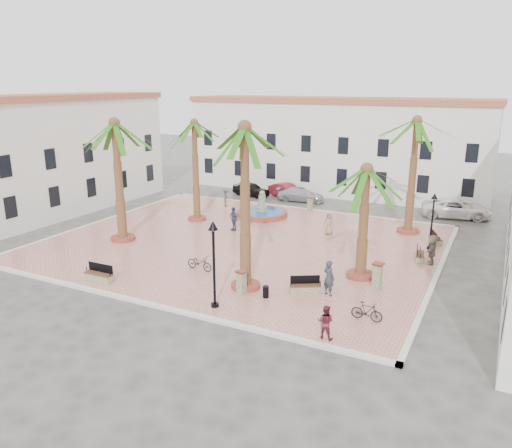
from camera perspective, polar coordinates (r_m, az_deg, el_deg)
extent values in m
plane|color=#56544F|center=(35.09, -1.46, -2.31)|extent=(120.00, 120.00, 0.00)
cube|color=#E18D7D|center=(35.07, -1.46, -2.19)|extent=(26.00, 22.00, 0.15)
cube|color=silver|center=(44.67, 5.24, 1.74)|extent=(26.30, 0.30, 0.16)
cube|color=silver|center=(26.56, -12.90, -8.73)|extent=(26.30, 0.30, 0.16)
cube|color=silver|center=(31.41, 20.02, -5.38)|extent=(0.30, 22.30, 0.16)
cube|color=silver|center=(42.55, -17.07, 0.37)|extent=(0.30, 22.30, 0.16)
cube|color=white|center=(52.21, 9.07, 8.60)|extent=(30.00, 7.00, 9.00)
cube|color=#B85F40|center=(51.83, 9.30, 13.81)|extent=(30.40, 7.40, 0.50)
cube|color=black|center=(54.93, -5.41, 6.66)|extent=(1.00, 0.12, 1.60)
cube|color=black|center=(53.05, -1.95, 6.39)|extent=(1.00, 0.12, 1.60)
cube|color=black|center=(51.38, 1.74, 6.08)|extent=(1.00, 0.12, 1.60)
cube|color=black|center=(49.93, 5.65, 5.72)|extent=(1.00, 0.12, 1.60)
cube|color=black|center=(48.72, 9.78, 5.31)|extent=(1.00, 0.12, 1.60)
cube|color=black|center=(47.78, 14.08, 4.86)|extent=(1.00, 0.12, 1.60)
cube|color=black|center=(47.12, 18.53, 4.36)|extent=(1.00, 0.12, 1.60)
cube|color=black|center=(46.76, 23.07, 3.82)|extent=(1.00, 0.12, 1.60)
cube|color=black|center=(54.53, -5.49, 9.77)|extent=(1.00, 0.12, 1.60)
cube|color=black|center=(52.64, -1.99, 9.61)|extent=(1.00, 0.12, 1.60)
cube|color=black|center=(50.95, 1.76, 9.40)|extent=(1.00, 0.12, 1.60)
cube|color=black|center=(49.49, 5.75, 9.14)|extent=(1.00, 0.12, 1.60)
cube|color=black|center=(48.27, 9.95, 8.81)|extent=(1.00, 0.12, 1.60)
cube|color=black|center=(47.32, 14.33, 8.42)|extent=(1.00, 0.12, 1.60)
cube|color=black|center=(46.66, 18.85, 7.97)|extent=(1.00, 0.12, 1.60)
cube|color=black|center=(46.29, 23.47, 7.45)|extent=(1.00, 0.12, 1.60)
cube|color=black|center=(21.70, 26.61, -9.73)|extent=(0.12, 1.00, 1.60)
cube|color=black|center=(25.14, 26.77, -6.30)|extent=(0.12, 1.00, 1.60)
cube|color=black|center=(28.65, 26.90, -3.70)|extent=(0.12, 1.00, 1.60)
cube|color=black|center=(32.20, 26.99, -1.68)|extent=(0.12, 1.00, 1.60)
cube|color=black|center=(35.79, 27.07, -0.05)|extent=(0.12, 1.00, 1.60)
cube|color=black|center=(39.40, 27.13, 1.27)|extent=(0.12, 1.00, 1.60)
cube|color=black|center=(43.03, 27.18, 2.38)|extent=(0.12, 1.00, 1.60)
cube|color=white|center=(45.96, -23.02, 6.88)|extent=(6.00, 24.00, 9.50)
cube|color=#B85F40|center=(45.55, -23.71, 13.09)|extent=(6.40, 24.40, 0.50)
cube|color=black|center=(40.45, -26.27, 1.72)|extent=(0.12, 1.00, 1.60)
cube|color=black|center=(42.88, -22.07, 2.93)|extent=(0.12, 1.00, 1.60)
cube|color=black|center=(45.53, -18.33, 4.00)|extent=(0.12, 1.00, 1.60)
cube|color=black|center=(48.37, -15.00, 4.92)|extent=(0.12, 1.00, 1.60)
cube|color=black|center=(51.37, -12.05, 5.73)|extent=(0.12, 1.00, 1.60)
cube|color=black|center=(39.90, -26.80, 5.90)|extent=(0.12, 1.00, 1.60)
cube|color=black|center=(42.37, -22.49, 6.89)|extent=(0.12, 1.00, 1.60)
cube|color=black|center=(45.05, -18.66, 7.73)|extent=(0.12, 1.00, 1.60)
cube|color=black|center=(47.92, -15.26, 8.44)|extent=(0.12, 1.00, 1.60)
cube|color=black|center=(50.94, -12.25, 9.05)|extent=(0.12, 1.00, 1.60)
cylinder|color=#A74537|center=(41.78, 0.70, 1.19)|extent=(4.22, 4.22, 0.40)
cylinder|color=#194C8C|center=(41.73, 0.70, 1.43)|extent=(3.72, 3.72, 0.06)
cylinder|color=gray|center=(41.72, 0.70, 1.45)|extent=(0.90, 0.90, 0.80)
cylinder|color=gray|center=(41.53, 0.70, 2.53)|extent=(0.60, 0.60, 1.21)
sphere|color=gray|center=(41.36, 0.71, 3.54)|extent=(0.44, 0.44, 0.44)
cylinder|color=#A74537|center=(40.95, -6.73, 0.64)|extent=(1.49, 1.49, 0.22)
cylinder|color=brown|center=(40.11, -6.91, 6.03)|extent=(0.48, 0.48, 7.59)
sphere|color=brown|center=(39.64, -7.09, 11.44)|extent=(0.65, 0.65, 0.65)
cylinder|color=#A74537|center=(36.74, -14.95, -1.56)|extent=(1.72, 1.72, 0.26)
cylinder|color=brown|center=(35.77, -15.42, 4.73)|extent=(0.56, 0.56, 7.95)
sphere|color=brown|center=(35.25, -15.90, 11.07)|extent=(0.75, 0.75, 0.75)
cylinder|color=#A74537|center=(27.47, -1.19, -7.02)|extent=(1.61, 1.61, 0.24)
cylinder|color=brown|center=(26.08, -1.25, 1.78)|extent=(0.52, 0.52, 8.43)
sphere|color=brown|center=(25.39, -1.30, 11.05)|extent=(0.70, 0.70, 0.70)
cylinder|color=#A74537|center=(29.51, 11.84, -5.70)|extent=(1.63, 1.63, 0.24)
cylinder|color=brown|center=(28.52, 12.19, 0.18)|extent=(0.53, 0.53, 6.04)
sphere|color=brown|center=(27.87, 12.56, 6.16)|extent=(0.71, 0.71, 0.71)
cylinder|color=#A74537|center=(38.96, 16.94, -0.74)|extent=(1.61, 1.61, 0.24)
cylinder|color=brown|center=(38.03, 17.44, 5.23)|extent=(0.52, 0.52, 8.01)
sphere|color=brown|center=(37.55, 17.96, 11.24)|extent=(0.70, 0.70, 0.70)
cube|color=gray|center=(29.65, -17.55, -5.85)|extent=(1.84, 0.59, 0.41)
cube|color=#56351E|center=(29.57, -17.59, -5.43)|extent=(1.73, 0.54, 0.06)
cube|color=black|center=(29.63, -17.34, -4.80)|extent=(1.73, 0.08, 0.51)
cylinder|color=black|center=(30.10, -18.81, -4.91)|extent=(0.05, 0.05, 0.30)
cylinder|color=black|center=(28.97, -16.35, -5.51)|extent=(0.05, 0.05, 0.30)
cube|color=gray|center=(26.93, 5.67, -7.42)|extent=(1.72, 1.29, 0.37)
cube|color=#56351E|center=(26.85, 5.68, -7.00)|extent=(1.61, 1.20, 0.06)
cube|color=black|center=(26.94, 5.63, -6.34)|extent=(1.40, 0.84, 0.47)
cylinder|color=black|center=(26.70, 3.99, -6.84)|extent=(0.05, 0.05, 0.28)
cylinder|color=black|center=(26.94, 7.37, -6.72)|extent=(0.05, 0.05, 0.28)
cube|color=gray|center=(33.22, 18.22, -3.60)|extent=(0.75, 1.67, 0.36)
cube|color=#56351E|center=(33.16, 18.25, -3.27)|extent=(0.69, 1.57, 0.05)
cube|color=black|center=(33.08, 17.95, -2.84)|extent=(0.30, 1.51, 0.45)
cylinder|color=black|center=(32.40, 18.28, -3.51)|extent=(0.05, 0.05, 0.27)
cylinder|color=black|center=(33.85, 18.26, -2.69)|extent=(0.05, 0.05, 0.27)
cube|color=gray|center=(37.01, 19.82, -1.75)|extent=(1.13, 1.81, 0.39)
cube|color=#56351E|center=(36.95, 19.86, -1.42)|extent=(1.05, 1.71, 0.06)
cube|color=black|center=(36.82, 19.57, -1.02)|extent=(0.65, 1.55, 0.48)
cylinder|color=black|center=(36.15, 20.18, -1.63)|extent=(0.05, 0.05, 0.29)
cylinder|color=black|center=(37.68, 19.57, -0.88)|extent=(0.05, 0.05, 0.29)
cylinder|color=black|center=(25.35, -4.72, -9.20)|extent=(0.40, 0.40, 0.18)
cylinder|color=black|center=(24.56, -4.82, -4.97)|extent=(0.13, 0.13, 3.96)
cone|color=black|center=(23.89, -4.94, -0.15)|extent=(0.48, 0.48, 0.44)
sphere|color=beige|center=(23.93, -4.93, -0.53)|extent=(0.26, 0.26, 0.26)
cylinder|color=black|center=(35.59, 19.21, -2.58)|extent=(0.34, 0.34, 0.15)
cylinder|color=black|center=(35.11, 19.46, 0.09)|extent=(0.11, 0.11, 3.41)
cone|color=black|center=(34.68, 19.74, 3.03)|extent=(0.42, 0.42, 0.38)
sphere|color=beige|center=(34.71, 19.72, 2.80)|extent=(0.23, 0.23, 0.23)
cube|color=gray|center=(26.38, -1.67, -6.82)|extent=(0.46, 0.46, 1.26)
cube|color=#A74537|center=(26.13, -1.68, -5.46)|extent=(0.58, 0.58, 0.10)
cube|color=gray|center=(43.62, 6.19, 2.24)|extent=(0.43, 0.43, 1.16)
cube|color=#A74537|center=(43.48, 6.22, 3.04)|extent=(0.54, 0.54, 0.09)
cube|color=gray|center=(27.85, 13.70, -5.89)|extent=(0.49, 0.49, 1.39)
cube|color=#A74537|center=(27.58, 13.80, -4.45)|extent=(0.61, 0.61, 0.11)
cylinder|color=black|center=(26.19, 1.12, -7.75)|extent=(0.32, 0.32, 0.63)
imported|color=#2C3442|center=(26.51, 8.33, -6.10)|extent=(0.83, 0.71, 1.92)
imported|color=black|center=(29.98, -6.47, -4.41)|extent=(1.81, 0.78, 0.92)
imported|color=maroon|center=(22.30, 7.94, -11.03)|extent=(0.76, 0.59, 1.55)
imported|color=black|center=(24.31, 12.55, -9.74)|extent=(1.53, 0.47, 0.91)
imported|color=#998263|center=(36.94, 8.35, 0.07)|extent=(0.84, 0.57, 1.68)
imported|color=#3A4363|center=(37.58, -2.58, 0.62)|extent=(1.15, 0.93, 1.84)
imported|color=#535258|center=(44.99, -3.46, 3.07)|extent=(0.91, 1.22, 1.68)
imported|color=#716457|center=(32.50, 19.47, -2.76)|extent=(0.69, 1.76, 1.85)
imported|color=black|center=(49.96, -0.58, 4.02)|extent=(4.18, 2.34, 1.34)
imported|color=maroon|center=(49.17, 3.56, 3.81)|extent=(4.42, 3.00, 1.38)
imported|color=#B6B8C0|center=(47.79, 5.14, 3.37)|extent=(4.66, 2.36, 1.30)
imported|color=white|center=(45.00, 21.93, 1.64)|extent=(5.90, 3.48, 1.54)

